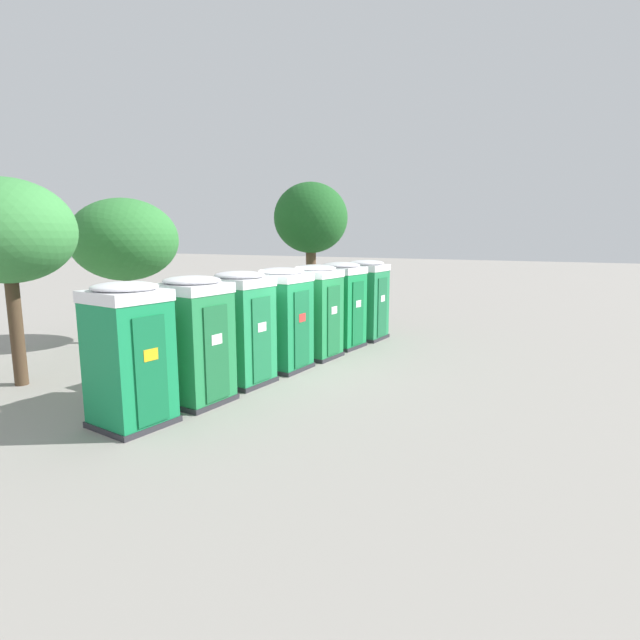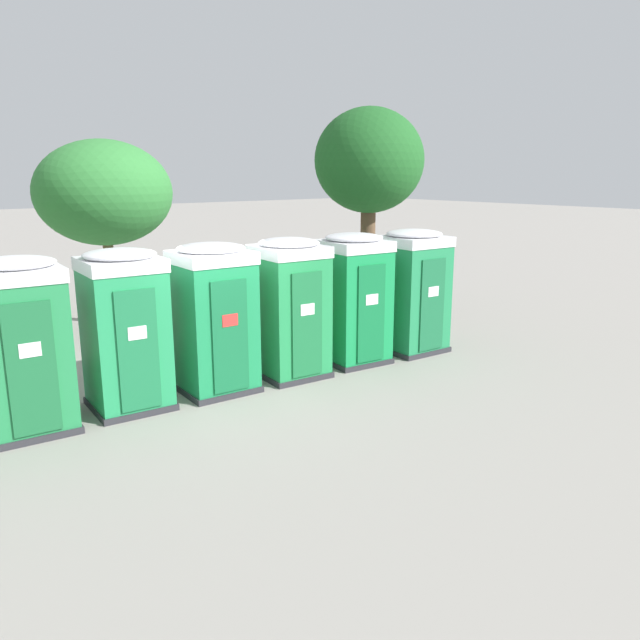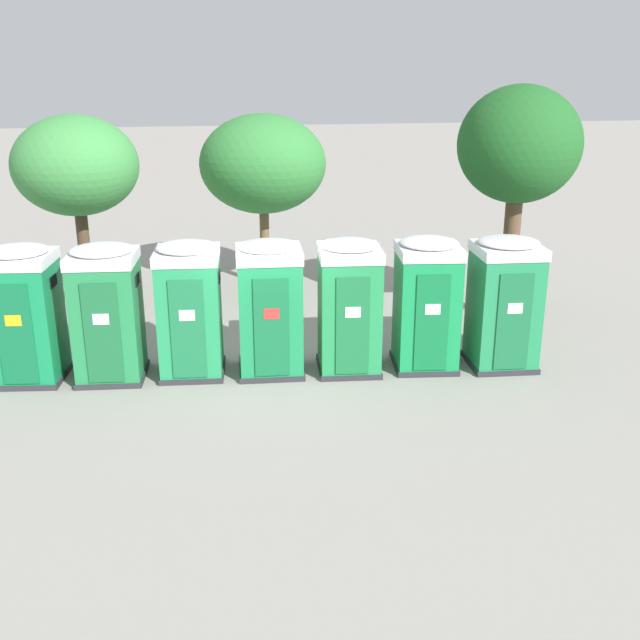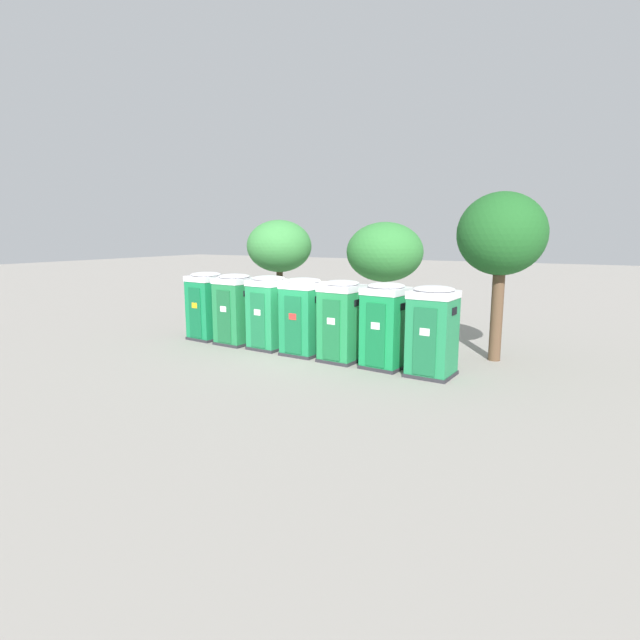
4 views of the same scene
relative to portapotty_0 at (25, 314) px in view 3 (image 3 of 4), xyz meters
The scene contains 11 objects.
ground_plane 4.64m from the portapotty_0, ahead, with size 120.00×120.00×0.00m, color gray.
portapotty_0 is the anchor object (origin of this frame).
portapotty_1 1.49m from the portapotty_0, ahead, with size 1.30×1.29×2.54m.
portapotty_2 2.97m from the portapotty_0, ahead, with size 1.27×1.29×2.54m.
portapotty_3 4.45m from the portapotty_0, ahead, with size 1.28×1.26×2.54m.
portapotty_4 5.94m from the portapotty_0, ahead, with size 1.26×1.29×2.54m.
portapotty_5 7.42m from the portapotty_0, ahead, with size 1.30×1.32×2.54m.
portapotty_6 8.91m from the portapotty_0, ahead, with size 1.29×1.27×2.54m.
street_tree_0 4.66m from the portapotty_0, 82.45° to the left, with size 2.81×2.81×4.53m.
street_tree_1 7.62m from the portapotty_0, 48.46° to the left, with size 3.19×3.19×4.43m.
street_tree_2 10.61m from the portapotty_0, 10.71° to the left, with size 2.65×2.65×5.19m.
Camera 3 is at (-1.26, -13.40, 5.59)m, focal length 42.00 mm.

